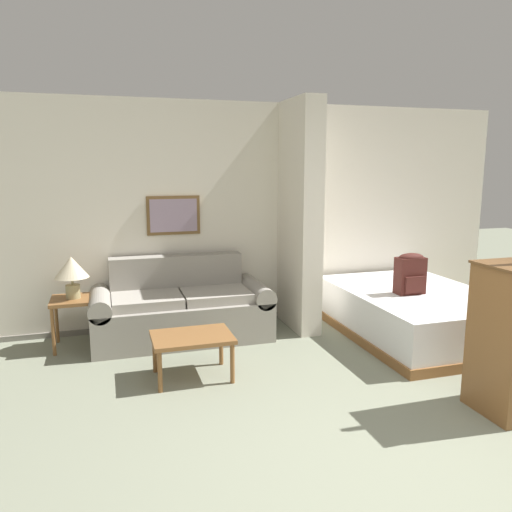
{
  "coord_description": "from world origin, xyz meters",
  "views": [
    {
      "loc": [
        -1.73,
        -2.27,
        1.87
      ],
      "look_at": [
        -0.41,
        2.06,
        1.05
      ],
      "focal_mm": 35.0,
      "sensor_mm": 36.0,
      "label": 1
    }
  ],
  "objects_px": {
    "couch": "(181,310)",
    "backpack": "(410,273)",
    "coffee_table": "(192,340)",
    "table_lamp": "(72,270)",
    "bed": "(414,312)"
  },
  "relations": [
    {
      "from": "bed",
      "to": "table_lamp",
      "type": "bearing_deg",
      "value": 169.06
    },
    {
      "from": "couch",
      "to": "backpack",
      "type": "bearing_deg",
      "value": -17.96
    },
    {
      "from": "couch",
      "to": "bed",
      "type": "distance_m",
      "value": 2.59
    },
    {
      "from": "couch",
      "to": "table_lamp",
      "type": "distance_m",
      "value": 1.21
    },
    {
      "from": "backpack",
      "to": "bed",
      "type": "bearing_deg",
      "value": 34.91
    },
    {
      "from": "coffee_table",
      "to": "backpack",
      "type": "distance_m",
      "value": 2.47
    },
    {
      "from": "couch",
      "to": "table_lamp",
      "type": "xyz_separation_m",
      "value": [
        -1.1,
        0.03,
        0.51
      ]
    },
    {
      "from": "bed",
      "to": "coffee_table",
      "type": "bearing_deg",
      "value": -170.64
    },
    {
      "from": "couch",
      "to": "table_lamp",
      "type": "bearing_deg",
      "value": 178.23
    },
    {
      "from": "bed",
      "to": "backpack",
      "type": "distance_m",
      "value": 0.51
    },
    {
      "from": "couch",
      "to": "bed",
      "type": "bearing_deg",
      "value": -14.83
    },
    {
      "from": "table_lamp",
      "to": "coffee_table",
      "type": "bearing_deg",
      "value": -47.23
    },
    {
      "from": "coffee_table",
      "to": "couch",
      "type": "bearing_deg",
      "value": 86.57
    },
    {
      "from": "bed",
      "to": "couch",
      "type": "bearing_deg",
      "value": 165.17
    },
    {
      "from": "bed",
      "to": "backpack",
      "type": "xyz_separation_m",
      "value": [
        -0.15,
        -0.1,
        0.48
      ]
    }
  ]
}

